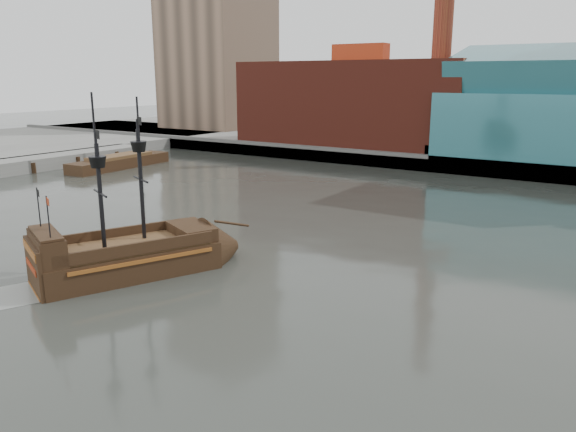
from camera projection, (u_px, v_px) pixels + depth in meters
The scene contains 7 objects.
ground at pixel (152, 321), 33.74m from camera, with size 400.00×400.00×0.00m, color #282A25.
promenade_far at pixel (506, 148), 108.19m from camera, with size 220.00×60.00×2.00m, color slate.
seawall at pixel (461, 166), 84.17m from camera, with size 220.00×1.00×2.60m, color #4C4C49.
pier at pixel (34, 163), 88.71m from camera, with size 6.00×40.00×2.00m, color slate.
skyline at pixel (542, 14), 93.72m from camera, with size 149.00×45.00×62.00m.
pirate_ship at pixel (125, 260), 41.41m from camera, with size 11.08×17.06×12.34m.
docked_vessel at pixel (120, 163), 90.63m from camera, with size 5.37×18.85×12.66m.
Camera 1 is at (23.98, -21.62, 14.25)m, focal length 35.00 mm.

